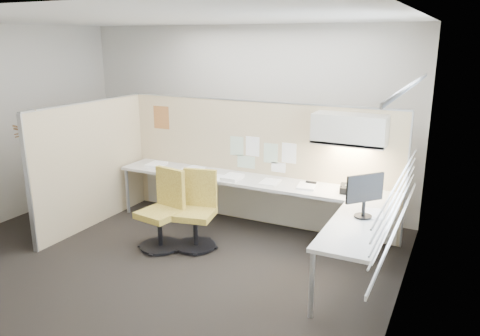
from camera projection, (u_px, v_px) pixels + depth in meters
The scene contains 26 objects.
floor at pixel (162, 256), 5.78m from camera, with size 5.50×4.50×0.01m, color black.
ceiling at pixel (151, 18), 5.03m from camera, with size 5.50×4.50×0.01m, color white.
wall_back at pixel (242, 117), 7.35m from camera, with size 5.50×0.02×2.80m, color beige.
wall_right at pixel (406, 175), 4.23m from camera, with size 0.02×4.50×2.80m, color beige.
window_pane at pixel (405, 159), 4.20m from camera, with size 0.01×2.80×1.30m, color #A8B7C3.
partition_back at pixel (257, 163), 6.69m from camera, with size 4.10×0.06×1.75m, color tan.
partition_left at pixel (93, 164), 6.61m from camera, with size 0.06×2.20×1.75m, color tan.
desk at pixel (268, 194), 6.19m from camera, with size 4.00×2.07×0.73m.
overhead_bin at pixel (350, 130), 5.76m from camera, with size 0.90×0.36×0.38m, color beige.
task_light_strip at pixel (349, 146), 5.82m from camera, with size 0.60×0.06×0.02m, color #FFEABF.
pinned_papers at pixel (261, 153), 6.58m from camera, with size 1.01×0.00×0.47m.
poster at pixel (161, 118), 7.20m from camera, with size 0.28×0.00×0.35m, color orange.
chair_left at pixel (163, 212), 5.93m from camera, with size 0.53×0.55×1.00m.
chair_right at pixel (197, 212), 5.95m from camera, with size 0.54×0.55×0.97m.
monitor at pixel (365, 193), 4.97m from camera, with size 0.33×0.36×0.48m.
phone at pixel (348, 189), 5.83m from camera, with size 0.23×0.22×0.12m.
stapler at pixel (311, 183), 6.15m from camera, with size 0.14×0.04×0.05m, color black.
tape_dispenser at pixel (346, 188), 5.94m from camera, with size 0.10×0.06×0.06m, color black.
coat_hook at pixel (30, 139), 5.71m from camera, with size 0.18×0.47×1.41m.
paper_stack_0 at pixel (156, 165), 7.09m from camera, with size 0.23×0.30×0.04m, color white.
paper_stack_1 at pixel (193, 169), 6.88m from camera, with size 0.23×0.30×0.02m, color white.
paper_stack_2 at pixel (232, 177), 6.41m from camera, with size 0.23×0.30×0.05m, color white.
paper_stack_3 at pixel (270, 182), 6.27m from camera, with size 0.23×0.30×0.01m, color white.
paper_stack_4 at pixel (307, 186), 6.07m from camera, with size 0.23×0.30×0.03m, color white.
paper_stack_5 at pixel (372, 213), 5.14m from camera, with size 0.23×0.30×0.02m, color white.
paper_stack_6 at pixel (215, 178), 6.44m from camera, with size 0.23×0.30×0.02m, color white.
Camera 1 is at (3.19, -4.31, 2.59)m, focal length 35.00 mm.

